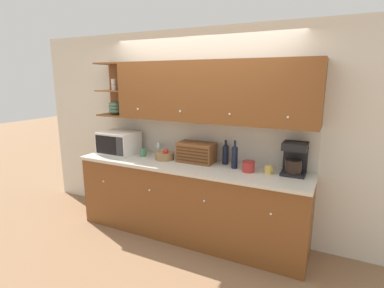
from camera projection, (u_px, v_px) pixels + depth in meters
name	position (u px, v px, depth m)	size (l,w,h in m)	color
ground_plane	(199.00, 223.00, 4.19)	(24.00, 24.00, 0.00)	#896647
wall_back	(201.00, 132.00, 3.94)	(5.33, 0.06, 2.60)	beige
counter_unit	(189.00, 200.00, 3.80)	(2.95, 0.68, 0.95)	brown
backsplash_panel	(199.00, 139.00, 3.93)	(2.93, 0.01, 0.52)	beige
upper_cabinets	(206.00, 92.00, 3.58)	(2.93, 0.35, 0.73)	brown
microwave	(119.00, 143.00, 4.18)	(0.50, 0.41, 0.31)	silver
mug	(143.00, 153.00, 4.03)	(0.09, 0.08, 0.11)	#4C845B
wine_glass	(159.00, 146.00, 4.09)	(0.06, 0.06, 0.18)	silver
fruit_basket	(165.00, 156.00, 3.89)	(0.24, 0.24, 0.15)	#937047
bread_box	(196.00, 152.00, 3.75)	(0.46, 0.26, 0.25)	brown
second_wine_bottle	(226.00, 153.00, 3.67)	(0.08, 0.08, 0.30)	black
wine_bottle	(235.00, 156.00, 3.49)	(0.07, 0.07, 0.33)	black
storage_canister	(249.00, 166.00, 3.37)	(0.14, 0.14, 0.13)	#B22D28
mug_blue_second	(269.00, 170.00, 3.32)	(0.09, 0.08, 0.09)	gold
coffee_maker	(295.00, 158.00, 3.26)	(0.26, 0.23, 0.36)	black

